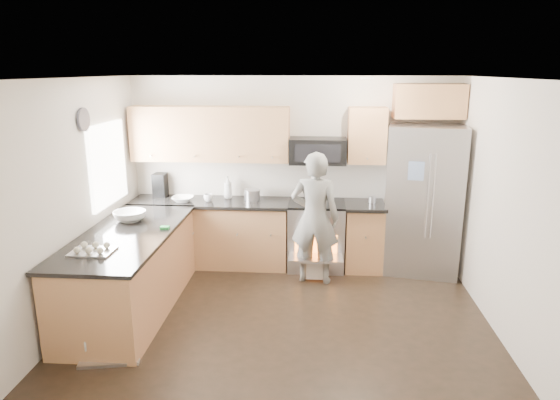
# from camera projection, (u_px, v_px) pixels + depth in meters

# --- Properties ---
(ground) EXTENTS (4.50, 4.50, 0.00)m
(ground) POSITION_uv_depth(u_px,v_px,m) (282.00, 325.00, 5.41)
(ground) COLOR black
(ground) RESTS_ON ground
(room_shell) EXTENTS (4.54, 4.04, 2.62)m
(room_shell) POSITION_uv_depth(u_px,v_px,m) (279.00, 173.00, 5.00)
(room_shell) COLOR beige
(room_shell) RESTS_ON ground
(back_cabinet_run) EXTENTS (4.45, 0.64, 2.50)m
(back_cabinet_run) POSITION_uv_depth(u_px,v_px,m) (249.00, 198.00, 6.89)
(back_cabinet_run) COLOR #AA6B44
(back_cabinet_run) RESTS_ON ground
(peninsula) EXTENTS (0.96, 2.36, 1.04)m
(peninsula) POSITION_uv_depth(u_px,v_px,m) (130.00, 271.00, 5.66)
(peninsula) COLOR #AA6B44
(peninsula) RESTS_ON ground
(stove_range) EXTENTS (0.76, 0.97, 1.79)m
(stove_range) POSITION_uv_depth(u_px,v_px,m) (316.00, 220.00, 6.84)
(stove_range) COLOR #B7B7BC
(stove_range) RESTS_ON ground
(refrigerator) EXTENTS (1.09, 0.91, 1.99)m
(refrigerator) POSITION_uv_depth(u_px,v_px,m) (423.00, 200.00, 6.67)
(refrigerator) COLOR #B7B7BC
(refrigerator) RESTS_ON ground
(person) EXTENTS (0.67, 0.49, 1.71)m
(person) POSITION_uv_depth(u_px,v_px,m) (315.00, 218.00, 6.33)
(person) COLOR gray
(person) RESTS_ON ground
(dish_rack) EXTENTS (0.64, 0.55, 0.35)m
(dish_rack) POSITION_uv_depth(u_px,v_px,m) (112.00, 346.00, 4.81)
(dish_rack) COLOR #B7B7BC
(dish_rack) RESTS_ON ground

